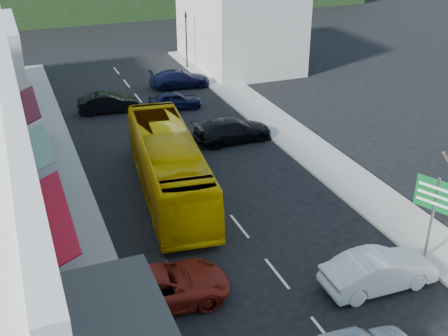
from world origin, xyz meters
TOP-DOWN VIEW (x-y plane):
  - ground at (0.00, 0.00)m, footprint 120.00×120.00m
  - sidewalk_left at (-7.50, 10.00)m, footprint 3.00×52.00m
  - sidewalk_right at (7.50, 10.00)m, footprint 3.00×52.00m
  - distant_block_right at (11.00, 30.00)m, footprint 8.00×12.00m
  - bus at (-2.14, 8.41)m, footprint 3.82×11.81m
  - car_white at (3.39, -2.28)m, footprint 4.43×1.88m
  - car_red at (-5.00, 0.01)m, footprint 4.71×2.18m
  - car_black_near at (3.64, 13.60)m, footprint 4.54×1.94m
  - car_navy_mid at (1.96, 20.68)m, footprint 4.57×2.27m
  - car_black_far at (-2.72, 21.83)m, footprint 4.53×2.15m
  - car_navy_far at (3.86, 25.43)m, footprint 4.65×2.25m
  - pedestrian_left at (-7.68, 0.57)m, footprint 0.45×0.63m
  - direction_sign at (6.40, -1.50)m, footprint 1.59×1.96m
  - traffic_signal at (6.10, 30.26)m, footprint 0.74×1.13m

SIDE VIEW (x-z plane):
  - ground at x=0.00m, z-range 0.00..0.00m
  - sidewalk_left at x=-7.50m, z-range 0.00..0.15m
  - sidewalk_right at x=7.50m, z-range 0.00..0.15m
  - car_white at x=3.39m, z-range 0.00..1.40m
  - car_red at x=-5.00m, z-range 0.00..1.40m
  - car_black_near at x=3.64m, z-range 0.00..1.40m
  - car_navy_mid at x=1.96m, z-range 0.00..1.40m
  - car_black_far at x=-2.72m, z-range 0.00..1.40m
  - car_navy_far at x=3.86m, z-range 0.00..1.40m
  - pedestrian_left at x=-7.68m, z-range 0.15..1.85m
  - bus at x=-2.14m, z-range 0.00..3.10m
  - direction_sign at x=6.40m, z-range 0.00..4.02m
  - traffic_signal at x=6.10m, z-range 0.00..5.11m
  - distant_block_right at x=11.00m, z-range 0.00..7.00m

